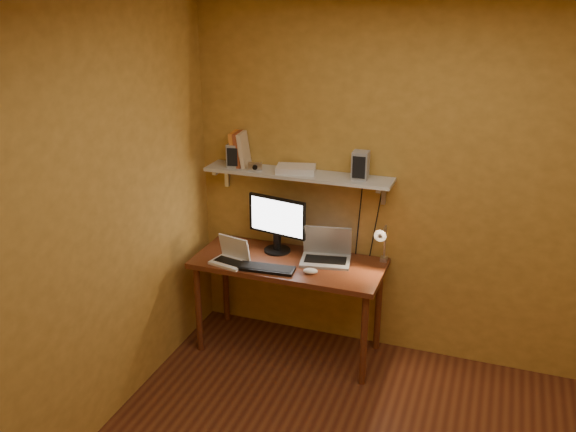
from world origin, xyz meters
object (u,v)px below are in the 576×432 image
at_px(speaker_left, 234,155).
at_px(speaker_right, 360,165).
at_px(monitor, 277,222).
at_px(keyboard, 267,269).
at_px(desk, 289,271).
at_px(wall_shelf, 298,175).
at_px(laptop, 326,251).
at_px(shelf_camera, 255,167).
at_px(mouse, 310,271).
at_px(desk_lamp, 382,241).
at_px(netbook, 232,256).
at_px(router, 296,169).

height_order(speaker_left, speaker_right, speaker_right).
distance_m(monitor, keyboard, 0.41).
bearing_deg(desk, monitor, 136.00).
relative_size(wall_shelf, keyboard, 3.48).
xyz_separation_m(laptop, speaker_right, (0.21, 0.08, 0.66)).
bearing_deg(shelf_camera, mouse, -27.80).
distance_m(keyboard, desk_lamp, 0.85).
distance_m(desk, speaker_right, 0.95).
xyz_separation_m(monitor, speaker_left, (-0.35, 0.04, 0.47)).
relative_size(keyboard, desk_lamp, 1.07).
bearing_deg(speaker_right, mouse, -128.77).
distance_m(monitor, laptop, 0.43).
height_order(monitor, speaker_left, speaker_left).
height_order(wall_shelf, mouse, wall_shelf).
relative_size(monitor, shelf_camera, 4.44).
xyz_separation_m(desk, laptop, (0.25, 0.11, 0.15)).
relative_size(netbook, speaker_left, 1.66).
height_order(laptop, router, router).
relative_size(wall_shelf, shelf_camera, 13.10).
height_order(desk, shelf_camera, shelf_camera).
xyz_separation_m(desk, netbook, (-0.38, -0.16, 0.14)).
bearing_deg(wall_shelf, desk_lamp, -5.88).
bearing_deg(router, desk, -85.68).
bearing_deg(wall_shelf, shelf_camera, -169.00).
bearing_deg(shelf_camera, wall_shelf, 11.00).
bearing_deg(speaker_left, wall_shelf, -6.60).
distance_m(keyboard, speaker_left, 0.89).
bearing_deg(router, laptop, -18.09).
distance_m(desk, netbook, 0.44).
relative_size(desk, speaker_right, 7.01).
relative_size(desk, mouse, 13.41).
bearing_deg(netbook, keyboard, 6.18).
bearing_deg(laptop, keyboard, -149.28).
height_order(desk, desk_lamp, desk_lamp).
xyz_separation_m(netbook, speaker_right, (0.85, 0.35, 0.67)).
height_order(monitor, desk_lamp, monitor).
relative_size(desk, router, 4.98).
bearing_deg(desk_lamp, keyboard, -157.07).
bearing_deg(netbook, wall_shelf, 55.37).
bearing_deg(keyboard, speaker_left, 132.28).
distance_m(desk, laptop, 0.32).
relative_size(keyboard, shelf_camera, 3.77).
height_order(keyboard, router, router).
relative_size(wall_shelf, speaker_right, 7.01).
height_order(keyboard, speaker_left, speaker_left).
distance_m(netbook, router, 0.79).
xyz_separation_m(speaker_left, speaker_right, (0.96, 0.02, 0.01)).
bearing_deg(mouse, speaker_left, 144.30).
height_order(desk, speaker_left, speaker_left).
height_order(monitor, mouse, monitor).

